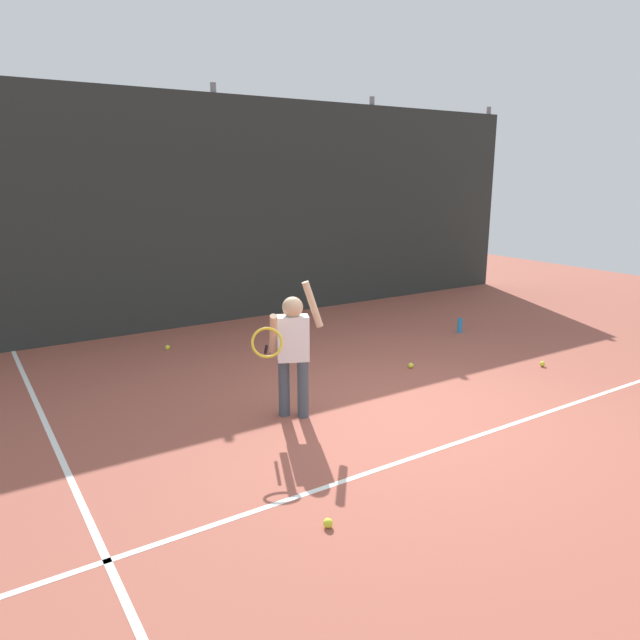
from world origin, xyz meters
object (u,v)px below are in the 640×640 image
Objects in this scene: tennis_ball_1 at (411,366)px; water_bottle at (460,325)px; tennis_ball_2 at (542,364)px; tennis_ball_3 at (328,523)px; tennis_ball_0 at (168,347)px; tennis_player at (292,346)px.

water_bottle is at bearing 26.66° from tennis_ball_1.
water_bottle is 1.74m from tennis_ball_2.
tennis_ball_1 is (-1.74, -0.87, -0.08)m from water_bottle.
tennis_ball_1 is 3.51m from tennis_ball_3.
tennis_ball_1 is at bearing 39.54° from tennis_ball_3.
tennis_ball_0 is 1.00× the size of tennis_ball_3.
tennis_player is at bearing -159.76° from water_bottle.
tennis_ball_3 is at bearing -145.04° from water_bottle.
tennis_ball_0 is at bearing 159.32° from water_bottle.
tennis_ball_2 is 4.36m from tennis_ball_3.
water_bottle is at bearing 34.96° from tennis_ball_3.
water_bottle is at bearing -20.68° from tennis_ball_0.
tennis_ball_0 is 4.64m from tennis_ball_3.
water_bottle is 5.43m from tennis_ball_3.
tennis_ball_1 is at bearing 149.51° from tennis_ball_2.
water_bottle is 1.95m from tennis_ball_1.
tennis_ball_0 is at bearing 138.88° from tennis_ball_2.
tennis_ball_2 is (-0.32, -1.71, -0.08)m from water_bottle.
tennis_player reaches higher than tennis_ball_3.
tennis_ball_3 is at bearing -88.61° from tennis_player.
water_bottle is 4.29m from tennis_ball_0.
tennis_ball_3 is at bearing -161.28° from tennis_ball_2.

